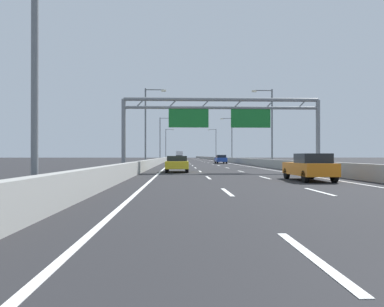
{
  "coord_description": "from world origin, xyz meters",
  "views": [
    {
      "loc": [
        -3.66,
        -1.54,
        1.42
      ],
      "look_at": [
        -0.98,
        73.54,
        1.8
      ],
      "focal_mm": 34.21,
      "sensor_mm": 36.0,
      "label": 1
    }
  ],
  "objects_px": {
    "yellow_car": "(177,164)",
    "streetlamp_right_far": "(231,137)",
    "streetlamp_left_distant": "(167,142)",
    "orange_car": "(309,167)",
    "red_car": "(180,158)",
    "blue_car": "(221,159)",
    "streetlamp_right_mid": "(270,123)",
    "streetlamp_right_distant": "(215,142)",
    "streetlamp_left_near": "(43,14)",
    "sign_gantry": "(221,115)",
    "streetlamp_left_far": "(161,137)",
    "streetlamp_left_mid": "(147,122)",
    "box_truck": "(179,155)",
    "white_car": "(179,158)"
  },
  "relations": [
    {
      "from": "yellow_car",
      "to": "streetlamp_right_far",
      "type": "bearing_deg",
      "value": 76.43
    },
    {
      "from": "streetlamp_left_distant",
      "to": "orange_car",
      "type": "xyz_separation_m",
      "value": [
        11.12,
        -91.58,
        -4.63
      ]
    },
    {
      "from": "red_car",
      "to": "yellow_car",
      "type": "xyz_separation_m",
      "value": [
        -0.43,
        -79.11,
        -0.01
      ]
    },
    {
      "from": "red_car",
      "to": "blue_car",
      "type": "height_order",
      "value": "blue_car"
    },
    {
      "from": "streetlamp_right_mid",
      "to": "yellow_car",
      "type": "relative_size",
      "value": 2.24
    },
    {
      "from": "streetlamp_left_distant",
      "to": "blue_car",
      "type": "height_order",
      "value": "streetlamp_left_distant"
    },
    {
      "from": "orange_car",
      "to": "streetlamp_right_distant",
      "type": "bearing_deg",
      "value": 87.61
    },
    {
      "from": "streetlamp_left_near",
      "to": "orange_car",
      "type": "bearing_deg",
      "value": 41.47
    },
    {
      "from": "sign_gantry",
      "to": "orange_car",
      "type": "distance_m",
      "value": 12.22
    },
    {
      "from": "streetlamp_left_far",
      "to": "streetlamp_right_far",
      "type": "xyz_separation_m",
      "value": [
        14.93,
        0.0,
        0.0
      ]
    },
    {
      "from": "streetlamp_left_mid",
      "to": "streetlamp_left_far",
      "type": "relative_size",
      "value": 1.0
    },
    {
      "from": "streetlamp_left_mid",
      "to": "box_truck",
      "type": "xyz_separation_m",
      "value": [
        3.93,
        87.24,
        -3.8
      ]
    },
    {
      "from": "streetlamp_left_far",
      "to": "streetlamp_left_distant",
      "type": "bearing_deg",
      "value": 90.0
    },
    {
      "from": "streetlamp_left_mid",
      "to": "orange_car",
      "type": "relative_size",
      "value": 2.18
    },
    {
      "from": "streetlamp_left_mid",
      "to": "orange_car",
      "type": "height_order",
      "value": "streetlamp_left_mid"
    },
    {
      "from": "streetlamp_right_mid",
      "to": "orange_car",
      "type": "height_order",
      "value": "streetlamp_right_mid"
    },
    {
      "from": "sign_gantry",
      "to": "streetlamp_right_distant",
      "type": "xyz_separation_m",
      "value": [
        7.5,
        80.66,
        0.56
      ]
    },
    {
      "from": "streetlamp_left_distant",
      "to": "box_truck",
      "type": "height_order",
      "value": "streetlamp_left_distant"
    },
    {
      "from": "streetlamp_left_near",
      "to": "streetlamp_right_mid",
      "type": "height_order",
      "value": "same"
    },
    {
      "from": "streetlamp_right_distant",
      "to": "red_car",
      "type": "distance_m",
      "value": 11.92
    },
    {
      "from": "streetlamp_right_mid",
      "to": "red_car",
      "type": "height_order",
      "value": "streetlamp_right_mid"
    },
    {
      "from": "streetlamp_left_far",
      "to": "orange_car",
      "type": "distance_m",
      "value": 59.02
    },
    {
      "from": "red_car",
      "to": "yellow_car",
      "type": "relative_size",
      "value": 1.06
    },
    {
      "from": "streetlamp_left_mid",
      "to": "streetlamp_left_far",
      "type": "bearing_deg",
      "value": 90.0
    },
    {
      "from": "streetlamp_left_far",
      "to": "blue_car",
      "type": "distance_m",
      "value": 18.99
    },
    {
      "from": "sign_gantry",
      "to": "streetlamp_right_mid",
      "type": "relative_size",
      "value": 1.8
    },
    {
      "from": "streetlamp_right_distant",
      "to": "box_truck",
      "type": "height_order",
      "value": "streetlamp_right_distant"
    },
    {
      "from": "sign_gantry",
      "to": "streetlamp_right_distant",
      "type": "relative_size",
      "value": 1.8
    },
    {
      "from": "streetlamp_right_mid",
      "to": "streetlamp_left_distant",
      "type": "xyz_separation_m",
      "value": [
        -14.93,
        67.6,
        0.0
      ]
    },
    {
      "from": "streetlamp_left_mid",
      "to": "orange_car",
      "type": "distance_m",
      "value": 26.83
    },
    {
      "from": "white_car",
      "to": "streetlamp_right_far",
      "type": "bearing_deg",
      "value": -58.18
    },
    {
      "from": "yellow_car",
      "to": "orange_car",
      "type": "height_order",
      "value": "orange_car"
    },
    {
      "from": "streetlamp_right_mid",
      "to": "box_truck",
      "type": "height_order",
      "value": "streetlamp_right_mid"
    },
    {
      "from": "sign_gantry",
      "to": "streetlamp_right_far",
      "type": "xyz_separation_m",
      "value": [
        7.5,
        46.86,
        0.56
      ]
    },
    {
      "from": "streetlamp_left_distant",
      "to": "box_truck",
      "type": "relative_size",
      "value": 1.15
    },
    {
      "from": "streetlamp_left_near",
      "to": "streetlamp_right_mid",
      "type": "bearing_deg",
      "value": 66.17
    },
    {
      "from": "streetlamp_left_mid",
      "to": "streetlamp_right_distant",
      "type": "xyz_separation_m",
      "value": [
        14.93,
        67.6,
        0.0
      ]
    },
    {
      "from": "streetlamp_right_far",
      "to": "streetlamp_right_distant",
      "type": "distance_m",
      "value": 33.8
    },
    {
      "from": "streetlamp_left_far",
      "to": "streetlamp_right_distant",
      "type": "bearing_deg",
      "value": 66.17
    },
    {
      "from": "red_car",
      "to": "sign_gantry",
      "type": "bearing_deg",
      "value": -87.57
    },
    {
      "from": "yellow_car",
      "to": "box_truck",
      "type": "height_order",
      "value": "box_truck"
    },
    {
      "from": "streetlamp_right_distant",
      "to": "white_car",
      "type": "bearing_deg",
      "value": -124.88
    },
    {
      "from": "streetlamp_left_distant",
      "to": "orange_car",
      "type": "relative_size",
      "value": 2.18
    },
    {
      "from": "box_truck",
      "to": "blue_car",
      "type": "bearing_deg",
      "value": -84.02
    },
    {
      "from": "red_car",
      "to": "streetlamp_left_near",
      "type": "bearing_deg",
      "value": -92.33
    },
    {
      "from": "yellow_car",
      "to": "streetlamp_right_distant",
      "type": "bearing_deg",
      "value": 82.02
    },
    {
      "from": "streetlamp_left_near",
      "to": "streetlamp_right_distant",
      "type": "xyz_separation_m",
      "value": [
        14.93,
        101.4,
        0.0
      ]
    },
    {
      "from": "white_car",
      "to": "orange_car",
      "type": "bearing_deg",
      "value": -84.5
    },
    {
      "from": "blue_car",
      "to": "orange_car",
      "type": "distance_m",
      "value": 43.06
    },
    {
      "from": "streetlamp_right_distant",
      "to": "box_truck",
      "type": "bearing_deg",
      "value": 119.25
    }
  ]
}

